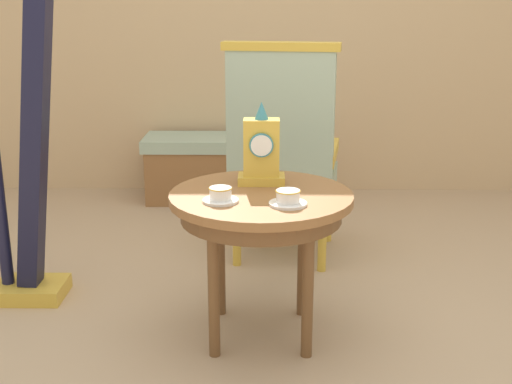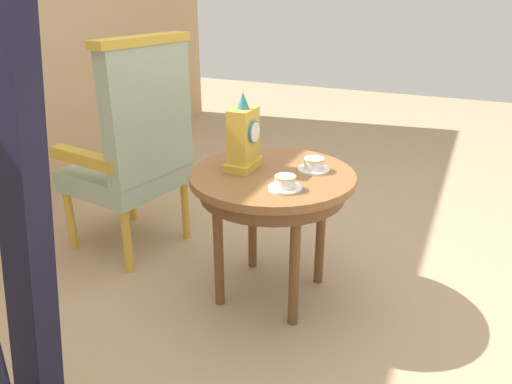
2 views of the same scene
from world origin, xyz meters
TOP-DOWN VIEW (x-y plane):
  - ground_plane at (0.00, 0.00)m, footprint 10.00×10.00m
  - side_table at (-0.02, 0.05)m, footprint 0.72×0.72m
  - teacup_left at (-0.17, -0.07)m, footprint 0.14×0.14m
  - teacup_right at (0.08, -0.10)m, footprint 0.14×0.14m
  - mantel_clock at (-0.02, 0.19)m, footprint 0.19×0.11m
  - armchair at (0.08, 0.86)m, footprint 0.62×0.61m
  - harp at (-1.06, 0.38)m, footprint 0.40×0.24m
  - window_bench at (-0.30, 1.95)m, footprint 1.05×0.40m

SIDE VIEW (x-z plane):
  - ground_plane at x=0.00m, z-range 0.00..0.00m
  - window_bench at x=-0.30m, z-range 0.00..0.44m
  - side_table at x=-0.02m, z-range 0.23..0.84m
  - armchair at x=0.08m, z-range 0.02..1.16m
  - teacup_left at x=-0.17m, z-range 0.60..0.66m
  - teacup_right at x=0.08m, z-range 0.60..0.66m
  - mantel_clock at x=-0.02m, z-range 0.57..0.91m
  - harp at x=-1.06m, z-range -0.18..1.69m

